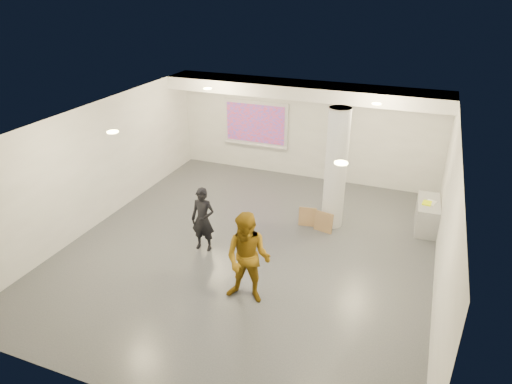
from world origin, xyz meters
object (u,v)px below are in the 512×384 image
at_px(projection_screen, 256,124).
at_px(woman, 203,220).
at_px(column, 336,169).
at_px(credenza, 427,215).
at_px(man, 248,259).

distance_m(projection_screen, woman, 4.95).
xyz_separation_m(column, credenza, (2.22, 0.66, -1.14)).
bearing_deg(woman, man, -42.35).
relative_size(projection_screen, man, 1.14).
bearing_deg(woman, projection_screen, 94.11).
distance_m(woman, man, 2.10).
relative_size(column, woman, 2.00).
height_order(projection_screen, woman, projection_screen).
bearing_deg(credenza, column, -166.83).
bearing_deg(woman, credenza, 27.93).
bearing_deg(column, woman, -138.33).
height_order(credenza, man, man).
bearing_deg(credenza, man, -129.53).
xyz_separation_m(column, man, (-0.83, -3.51, -0.58)).
xyz_separation_m(projection_screen, credenza, (5.32, -2.00, -1.17)).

